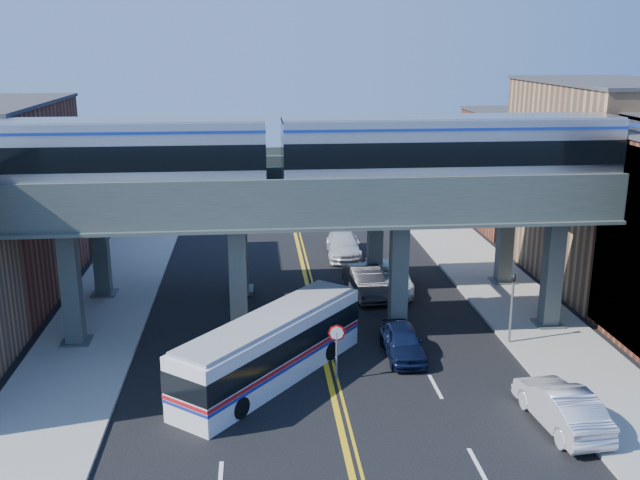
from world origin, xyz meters
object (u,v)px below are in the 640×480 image
object	(u,v)px
car_lane_d	(343,245)
car_parked_curb	(561,406)
transit_train	(450,150)
car_lane_a	(403,342)
transit_bus	(271,348)
car_lane_c	(388,278)
stop_sign	(337,344)
car_lane_b	(366,281)
traffic_signal	(512,301)

from	to	relation	value
car_lane_d	car_parked_curb	size ratio (longest dim) A/B	1.08
transit_train	car_parked_curb	bearing A→B (deg)	-77.14
transit_train	car_lane_a	size ratio (longest dim) A/B	11.55
car_lane_d	transit_bus	bearing A→B (deg)	-103.48
car_lane_c	car_parked_curb	distance (m)	16.48
transit_train	car_parked_curb	xyz separation A→B (m)	(2.20, -9.62, -8.54)
stop_sign	car_lane_a	world-z (taller)	stop_sign
stop_sign	car_lane_b	size ratio (longest dim) A/B	0.52
stop_sign	car_parked_curb	xyz separation A→B (m)	(8.20, -4.62, -0.93)
transit_bus	traffic_signal	bearing A→B (deg)	-38.59
car_lane_b	car_parked_curb	size ratio (longest dim) A/B	1.00
stop_sign	traffic_signal	xyz separation A→B (m)	(8.90, 3.00, 0.54)
stop_sign	car_parked_curb	bearing A→B (deg)	-29.41
car_lane_d	car_lane_b	bearing A→B (deg)	-84.47
transit_train	car_parked_curb	size ratio (longest dim) A/B	9.85
traffic_signal	car_lane_b	size ratio (longest dim) A/B	0.81
transit_train	transit_bus	xyz separation A→B (m)	(-8.84, -4.51, -7.94)
car_lane_d	traffic_signal	bearing A→B (deg)	-65.22
transit_train	car_parked_curb	distance (m)	13.05
car_lane_b	car_lane_d	size ratio (longest dim) A/B	0.93
transit_train	car_lane_d	size ratio (longest dim) A/B	9.09
transit_train	car_lane_c	bearing A→B (deg)	103.62
car_lane_a	traffic_signal	bearing A→B (deg)	7.75
traffic_signal	car_lane_d	world-z (taller)	traffic_signal
traffic_signal	car_lane_c	xyz separation A→B (m)	(-4.45, 8.42, -1.48)
traffic_signal	car_parked_curb	size ratio (longest dim) A/B	0.81
car_lane_a	car_parked_curb	world-z (taller)	car_parked_curb
traffic_signal	car_parked_curb	xyz separation A→B (m)	(-0.70, -7.62, -1.47)
transit_train	car_lane_b	xyz separation A→B (m)	(-3.01, 5.80, -8.54)
transit_train	car_lane_c	distance (m)	10.81
car_lane_b	car_lane_c	size ratio (longest dim) A/B	0.86
car_lane_b	car_lane_d	world-z (taller)	car_lane_b
car_parked_curb	traffic_signal	bearing A→B (deg)	-100.40
transit_bus	car_lane_a	size ratio (longest dim) A/B	2.29
transit_bus	car_lane_c	bearing A→B (deg)	5.67
car_lane_b	car_lane_c	world-z (taller)	car_lane_b
car_parked_curb	stop_sign	bearing A→B (deg)	-34.57
car_lane_b	car_lane_a	bearing A→B (deg)	-92.95
car_lane_c	car_parked_curb	bearing A→B (deg)	-69.72
traffic_signal	car_lane_b	world-z (taller)	traffic_signal
car_lane_c	car_lane_a	bearing A→B (deg)	-89.31
car_lane_c	car_lane_d	bearing A→B (deg)	110.62
car_lane_a	stop_sign	bearing A→B (deg)	-147.01
traffic_signal	car_lane_c	size ratio (longest dim) A/B	0.70
car_lane_a	car_lane_d	xyz separation A→B (m)	(-0.73, 16.56, 0.06)
stop_sign	car_lane_c	size ratio (longest dim) A/B	0.45
traffic_signal	car_lane_c	distance (m)	9.64
car_lane_d	car_parked_curb	xyz separation A→B (m)	(5.52, -23.41, 0.04)
traffic_signal	car_lane_a	world-z (taller)	traffic_signal
car_lane_a	car_lane_c	distance (m)	9.25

